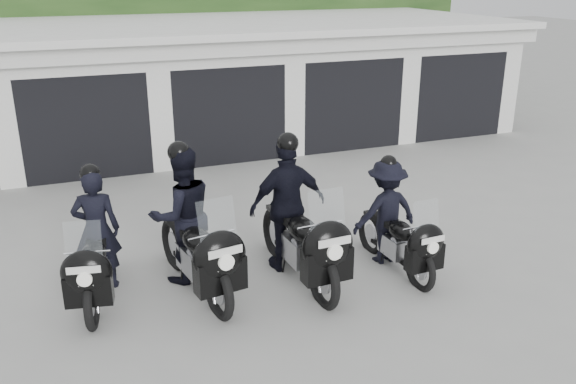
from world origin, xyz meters
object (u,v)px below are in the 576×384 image
object	(u,v)px
police_bike_c	(294,216)
police_bike_d	(391,219)
police_bike_a	(95,247)
police_bike_b	(189,226)

from	to	relation	value
police_bike_c	police_bike_d	world-z (taller)	police_bike_c
police_bike_a	police_bike_d	bearing A→B (deg)	3.44
police_bike_c	police_bike_d	bearing A→B (deg)	-13.01
police_bike_a	police_bike_c	world-z (taller)	police_bike_c
police_bike_c	police_bike_d	xyz separation A→B (m)	(1.45, -0.26, -0.17)
police_bike_b	police_bike_c	bearing A→B (deg)	-17.09
police_bike_b	police_bike_d	xyz separation A→B (m)	(2.93, -0.47, -0.15)
police_bike_c	police_bike_d	size ratio (longest dim) A/B	1.24
police_bike_b	police_bike_d	bearing A→B (deg)	-18.22
police_bike_b	police_bike_d	world-z (taller)	police_bike_b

